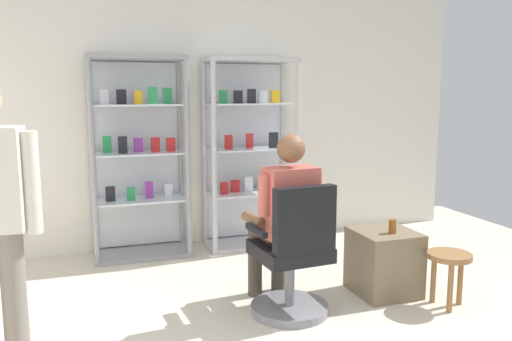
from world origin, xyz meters
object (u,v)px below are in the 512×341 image
at_px(storage_crate, 384,262).
at_px(tea_glass, 393,226).
at_px(display_cabinet_right, 248,152).
at_px(office_chair, 293,262).
at_px(wooden_stool, 449,264).
at_px(seated_shopkeeper, 284,213).
at_px(display_cabinet_left, 139,156).

xyz_separation_m(storage_crate, tea_glass, (0.02, -0.07, 0.31)).
height_order(display_cabinet_right, office_chair, display_cabinet_right).
height_order(storage_crate, wooden_stool, storage_crate).
height_order(seated_shopkeeper, storage_crate, seated_shopkeeper).
distance_m(office_chair, seated_shopkeeper, 0.36).
bearing_deg(display_cabinet_left, wooden_stool, -44.88).
relative_size(display_cabinet_left, office_chair, 1.98).
bearing_deg(tea_glass, wooden_stool, -47.44).
bearing_deg(office_chair, seated_shopkeeper, 94.63).
xyz_separation_m(office_chair, wooden_stool, (1.14, -0.21, -0.07)).
height_order(office_chair, tea_glass, office_chair).
bearing_deg(display_cabinet_right, tea_glass, -69.82).
xyz_separation_m(display_cabinet_right, tea_glass, (0.62, -1.69, -0.41)).
distance_m(display_cabinet_right, tea_glass, 1.84).
relative_size(seated_shopkeeper, wooden_stool, 3.16).
distance_m(office_chair, tea_glass, 0.88).
bearing_deg(display_cabinet_right, display_cabinet_left, -179.99).
bearing_deg(office_chair, tea_glass, 6.43).
xyz_separation_m(display_cabinet_left, wooden_stool, (2.01, -2.00, -0.64)).
bearing_deg(display_cabinet_left, display_cabinet_right, 0.01).
relative_size(display_cabinet_left, display_cabinet_right, 1.00).
height_order(seated_shopkeeper, tea_glass, seated_shopkeeper).
relative_size(office_chair, seated_shopkeeper, 0.74).
bearing_deg(display_cabinet_left, tea_glass, -44.43).
height_order(display_cabinet_left, wooden_stool, display_cabinet_left).
bearing_deg(office_chair, storage_crate, 11.19).
bearing_deg(seated_shopkeeper, storage_crate, 0.20).
xyz_separation_m(display_cabinet_right, seated_shopkeeper, (-0.25, -1.62, -0.25)).
distance_m(display_cabinet_left, display_cabinet_right, 1.10).
bearing_deg(seated_shopkeeper, display_cabinet_right, 81.16).
distance_m(office_chair, wooden_stool, 1.17).
xyz_separation_m(display_cabinet_left, display_cabinet_right, (1.10, 0.00, -0.00)).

